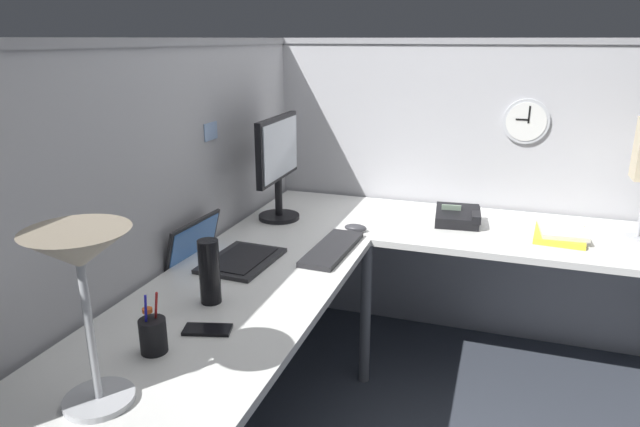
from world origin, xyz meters
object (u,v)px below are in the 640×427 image
at_px(monitor, 278,160).
at_px(book_stack, 561,232).
at_px(computer_mouse, 356,228).
at_px(desk_lamp_dome, 80,264).
at_px(office_phone, 459,217).
at_px(laptop, 220,253).
at_px(thermos_flask, 209,272).
at_px(wall_clock, 526,121).
at_px(pen_cup, 153,335).
at_px(cell_phone, 207,330).
at_px(keyboard, 332,249).

relative_size(monitor, book_stack, 1.68).
xyz_separation_m(computer_mouse, desk_lamp_dome, (-1.42, 0.26, 0.35)).
bearing_deg(office_phone, laptop, 130.76).
xyz_separation_m(computer_mouse, thermos_flask, (-0.85, 0.27, 0.09)).
distance_m(thermos_flask, wall_clock, 1.77).
height_order(laptop, pen_cup, pen_cup).
relative_size(computer_mouse, book_stack, 0.35).
bearing_deg(desk_lamp_dome, book_stack, -35.08).
relative_size(desk_lamp_dome, cell_phone, 3.09).
xyz_separation_m(laptop, cell_phone, (-0.53, -0.24, -0.02)).
height_order(keyboard, computer_mouse, computer_mouse).
height_order(desk_lamp_dome, thermos_flask, desk_lamp_dome).
height_order(monitor, keyboard, monitor).
bearing_deg(laptop, book_stack, -61.35).
bearing_deg(monitor, desk_lamp_dome, -174.52).
bearing_deg(office_phone, computer_mouse, 119.45).
relative_size(cell_phone, book_stack, 0.48).
relative_size(office_phone, book_stack, 0.74).
distance_m(pen_cup, office_phone, 1.59).
distance_m(monitor, book_stack, 1.33).
xyz_separation_m(computer_mouse, office_phone, (0.25, -0.44, 0.02)).
xyz_separation_m(monitor, office_phone, (0.19, -0.84, -0.26)).
bearing_deg(book_stack, keyboard, 118.37).
bearing_deg(laptop, desk_lamp_dome, -169.88).
relative_size(thermos_flask, wall_clock, 1.00).
height_order(desk_lamp_dome, pen_cup, desk_lamp_dome).
distance_m(laptop, computer_mouse, 0.66).
xyz_separation_m(keyboard, desk_lamp_dome, (-1.14, 0.24, 0.35)).
height_order(thermos_flask, book_stack, thermos_flask).
height_order(laptop, office_phone, laptop).
height_order(monitor, computer_mouse, monitor).
bearing_deg(book_stack, thermos_flask, 132.65).
bearing_deg(office_phone, monitor, 102.42).
bearing_deg(book_stack, cell_phone, 139.28).
bearing_deg(computer_mouse, laptop, 139.44).
relative_size(desk_lamp_dome, pen_cup, 2.47).
bearing_deg(pen_cup, laptop, 12.93).
xyz_separation_m(laptop, office_phone, (0.75, -0.87, 0.01)).
bearing_deg(keyboard, book_stack, -59.13).
distance_m(desk_lamp_dome, wall_clock, 2.23).
relative_size(computer_mouse, wall_clock, 0.47).
bearing_deg(laptop, office_phone, -49.24).
distance_m(laptop, office_phone, 1.14).
relative_size(monitor, office_phone, 2.26).
relative_size(monitor, laptop, 1.26).
bearing_deg(laptop, wall_clock, -46.04).
xyz_separation_m(monitor, cell_phone, (-1.09, -0.22, -0.29)).
bearing_deg(thermos_flask, monitor, 8.23).
height_order(desk_lamp_dome, office_phone, desk_lamp_dome).
distance_m(desk_lamp_dome, office_phone, 1.84).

